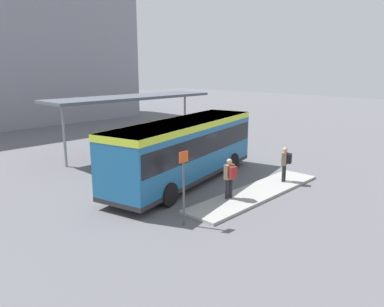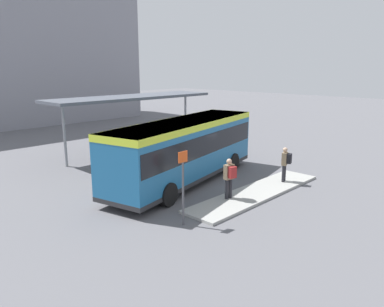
{
  "view_description": "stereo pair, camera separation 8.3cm",
  "coord_description": "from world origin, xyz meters",
  "px_view_note": "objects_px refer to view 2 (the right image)",
  "views": [
    {
      "loc": [
        -12.98,
        -12.77,
        5.75
      ],
      "look_at": [
        0.51,
        0.0,
        1.42
      ],
      "focal_mm": 35.0,
      "sensor_mm": 36.0,
      "label": 1
    },
    {
      "loc": [
        -12.92,
        -12.83,
        5.75
      ],
      "look_at": [
        0.51,
        0.0,
        1.42
      ],
      "focal_mm": 35.0,
      "sensor_mm": 36.0,
      "label": 2
    }
  ],
  "objects_px": {
    "city_bus": "(185,147)",
    "pedestrian_companion": "(285,162)",
    "bicycle_white": "(218,144)",
    "bicycle_yellow": "(212,142)",
    "potted_planter_near_shelter": "(124,157)",
    "bicycle_blue": "(205,141)",
    "platform_sign": "(183,185)",
    "pedestrian_waiting": "(230,176)",
    "bicycle_black": "(227,145)"
  },
  "relations": [
    {
      "from": "city_bus",
      "to": "pedestrian_companion",
      "type": "relative_size",
      "value": 6.05
    },
    {
      "from": "city_bus",
      "to": "bicycle_white",
      "type": "distance_m",
      "value": 8.28
    },
    {
      "from": "bicycle_yellow",
      "to": "bicycle_white",
      "type": "bearing_deg",
      "value": -7.96
    },
    {
      "from": "city_bus",
      "to": "potted_planter_near_shelter",
      "type": "relative_size",
      "value": 8.12
    },
    {
      "from": "bicycle_blue",
      "to": "platform_sign",
      "type": "bearing_deg",
      "value": -58.08
    },
    {
      "from": "bicycle_yellow",
      "to": "platform_sign",
      "type": "bearing_deg",
      "value": -49.84
    },
    {
      "from": "pedestrian_waiting",
      "to": "pedestrian_companion",
      "type": "height_order",
      "value": "pedestrian_waiting"
    },
    {
      "from": "pedestrian_companion",
      "to": "bicycle_black",
      "type": "distance_m",
      "value": 8.06
    },
    {
      "from": "bicycle_yellow",
      "to": "pedestrian_waiting",
      "type": "bearing_deg",
      "value": -41.56
    },
    {
      "from": "pedestrian_companion",
      "to": "platform_sign",
      "type": "height_order",
      "value": "platform_sign"
    },
    {
      "from": "pedestrian_companion",
      "to": "potted_planter_near_shelter",
      "type": "relative_size",
      "value": 1.34
    },
    {
      "from": "pedestrian_waiting",
      "to": "pedestrian_companion",
      "type": "bearing_deg",
      "value": -86.28
    },
    {
      "from": "bicycle_white",
      "to": "pedestrian_waiting",
      "type": "bearing_deg",
      "value": -52.15
    },
    {
      "from": "city_bus",
      "to": "bicycle_white",
      "type": "relative_size",
      "value": 6.58
    },
    {
      "from": "bicycle_yellow",
      "to": "city_bus",
      "type": "bearing_deg",
      "value": -54.44
    },
    {
      "from": "bicycle_white",
      "to": "platform_sign",
      "type": "bearing_deg",
      "value": -60.34
    },
    {
      "from": "pedestrian_companion",
      "to": "bicycle_black",
      "type": "xyz_separation_m",
      "value": [
        4.08,
        6.92,
        -0.75
      ]
    },
    {
      "from": "city_bus",
      "to": "pedestrian_waiting",
      "type": "bearing_deg",
      "value": -112.9
    },
    {
      "from": "pedestrian_waiting",
      "to": "bicycle_yellow",
      "type": "distance_m",
      "value": 11.2
    },
    {
      "from": "city_bus",
      "to": "potted_planter_near_shelter",
      "type": "distance_m",
      "value": 4.54
    },
    {
      "from": "bicycle_blue",
      "to": "potted_planter_near_shelter",
      "type": "distance_m",
      "value": 8.09
    },
    {
      "from": "bicycle_yellow",
      "to": "bicycle_blue",
      "type": "xyz_separation_m",
      "value": [
        0.11,
        0.71,
        -0.0
      ]
    },
    {
      "from": "city_bus",
      "to": "bicycle_black",
      "type": "bearing_deg",
      "value": 10.71
    },
    {
      "from": "bicycle_blue",
      "to": "platform_sign",
      "type": "distance_m",
      "value": 14.38
    },
    {
      "from": "pedestrian_companion",
      "to": "bicycle_blue",
      "type": "bearing_deg",
      "value": -42.96
    },
    {
      "from": "bicycle_white",
      "to": "bicycle_yellow",
      "type": "distance_m",
      "value": 0.72
    },
    {
      "from": "potted_planter_near_shelter",
      "to": "city_bus",
      "type": "bearing_deg",
      "value": -82.36
    },
    {
      "from": "bicycle_blue",
      "to": "bicycle_yellow",
      "type": "bearing_deg",
      "value": -15.5
    },
    {
      "from": "bicycle_black",
      "to": "bicycle_white",
      "type": "height_order",
      "value": "bicycle_black"
    },
    {
      "from": "bicycle_black",
      "to": "platform_sign",
      "type": "bearing_deg",
      "value": 130.02
    },
    {
      "from": "bicycle_yellow",
      "to": "bicycle_blue",
      "type": "relative_size",
      "value": 1.02
    },
    {
      "from": "bicycle_blue",
      "to": "bicycle_black",
      "type": "bearing_deg",
      "value": -9.5
    },
    {
      "from": "potted_planter_near_shelter",
      "to": "platform_sign",
      "type": "bearing_deg",
      "value": -111.82
    },
    {
      "from": "bicycle_black",
      "to": "pedestrian_waiting",
      "type": "bearing_deg",
      "value": 137.68
    },
    {
      "from": "bicycle_blue",
      "to": "platform_sign",
      "type": "relative_size",
      "value": 0.6
    },
    {
      "from": "bicycle_white",
      "to": "platform_sign",
      "type": "distance_m",
      "value": 13.33
    },
    {
      "from": "pedestrian_companion",
      "to": "bicycle_white",
      "type": "relative_size",
      "value": 1.09
    },
    {
      "from": "bicycle_blue",
      "to": "potted_planter_near_shelter",
      "type": "relative_size",
      "value": 1.3
    },
    {
      "from": "pedestrian_waiting",
      "to": "bicycle_white",
      "type": "height_order",
      "value": "pedestrian_waiting"
    },
    {
      "from": "bicycle_white",
      "to": "potted_planter_near_shelter",
      "type": "relative_size",
      "value": 1.23
    },
    {
      "from": "pedestrian_companion",
      "to": "bicycle_yellow",
      "type": "distance_m",
      "value": 9.3
    },
    {
      "from": "pedestrian_companion",
      "to": "bicycle_yellow",
      "type": "relative_size",
      "value": 1.02
    },
    {
      "from": "city_bus",
      "to": "bicycle_white",
      "type": "bearing_deg",
      "value": 15.68
    },
    {
      "from": "bicycle_blue",
      "to": "bicycle_white",
      "type": "bearing_deg",
      "value": -16.86
    },
    {
      "from": "city_bus",
      "to": "platform_sign",
      "type": "bearing_deg",
      "value": -148.47
    },
    {
      "from": "pedestrian_companion",
      "to": "bicycle_black",
      "type": "relative_size",
      "value": 1.04
    },
    {
      "from": "bicycle_white",
      "to": "bicycle_black",
      "type": "bearing_deg",
      "value": 7.15
    },
    {
      "from": "platform_sign",
      "to": "potted_planter_near_shelter",
      "type": "bearing_deg",
      "value": 68.18
    },
    {
      "from": "bicycle_black",
      "to": "platform_sign",
      "type": "height_order",
      "value": "platform_sign"
    },
    {
      "from": "bicycle_black",
      "to": "bicycle_yellow",
      "type": "bearing_deg",
      "value": 8.67
    }
  ]
}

